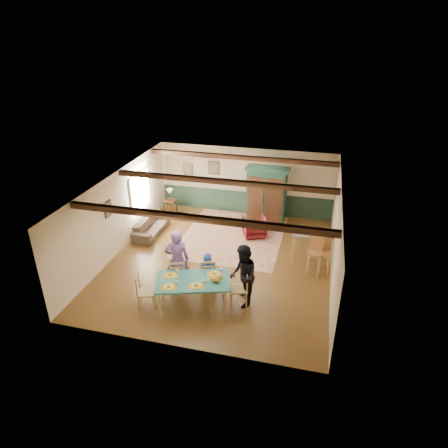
% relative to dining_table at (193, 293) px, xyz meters
% --- Properties ---
extents(floor, '(8.00, 8.00, 0.00)m').
position_rel_dining_table_xyz_m(floor, '(0.14, 2.40, -0.41)').
color(floor, '#573818').
rests_on(floor, ground).
extents(wall_back, '(7.00, 0.02, 2.70)m').
position_rel_dining_table_xyz_m(wall_back, '(0.14, 6.40, 0.94)').
color(wall_back, beige).
rests_on(wall_back, floor).
extents(wall_left, '(0.02, 8.00, 2.70)m').
position_rel_dining_table_xyz_m(wall_left, '(-3.36, 2.40, 0.94)').
color(wall_left, beige).
rests_on(wall_left, floor).
extents(wall_right, '(0.02, 8.00, 2.70)m').
position_rel_dining_table_xyz_m(wall_right, '(3.64, 2.40, 0.94)').
color(wall_right, beige).
rests_on(wall_right, floor).
extents(ceiling, '(7.00, 8.00, 0.02)m').
position_rel_dining_table_xyz_m(ceiling, '(0.14, 2.40, 2.29)').
color(ceiling, white).
rests_on(ceiling, wall_back).
extents(wainscot_back, '(6.95, 0.03, 0.90)m').
position_rel_dining_table_xyz_m(wainscot_back, '(0.14, 6.38, 0.04)').
color(wainscot_back, '#1C3426').
rests_on(wainscot_back, floor).
extents(ceiling_beam_front, '(6.95, 0.16, 0.16)m').
position_rel_dining_table_xyz_m(ceiling_beam_front, '(0.14, 0.10, 2.20)').
color(ceiling_beam_front, black).
rests_on(ceiling_beam_front, ceiling).
extents(ceiling_beam_mid, '(6.95, 0.16, 0.16)m').
position_rel_dining_table_xyz_m(ceiling_beam_mid, '(0.14, 2.80, 2.20)').
color(ceiling_beam_mid, black).
rests_on(ceiling_beam_mid, ceiling).
extents(ceiling_beam_back, '(6.95, 0.16, 0.16)m').
position_rel_dining_table_xyz_m(ceiling_beam_back, '(0.14, 5.40, 2.20)').
color(ceiling_beam_back, black).
rests_on(ceiling_beam_back, ceiling).
extents(window_left, '(0.06, 1.60, 1.30)m').
position_rel_dining_table_xyz_m(window_left, '(-3.33, 4.10, 1.14)').
color(window_left, white).
rests_on(window_left, wall_left).
extents(picture_left_wall, '(0.04, 0.42, 0.52)m').
position_rel_dining_table_xyz_m(picture_left_wall, '(-3.33, 1.80, 1.34)').
color(picture_left_wall, gray).
rests_on(picture_left_wall, wall_left).
extents(picture_back_a, '(0.45, 0.04, 0.55)m').
position_rel_dining_table_xyz_m(picture_back_a, '(-1.16, 6.37, 1.39)').
color(picture_back_a, gray).
rests_on(picture_back_a, wall_back).
extents(picture_back_b, '(0.38, 0.04, 0.48)m').
position_rel_dining_table_xyz_m(picture_back_b, '(-2.26, 6.37, 1.24)').
color(picture_back_b, gray).
rests_on(picture_back_b, wall_back).
extents(dining_table, '(2.18, 1.62, 0.81)m').
position_rel_dining_table_xyz_m(dining_table, '(0.00, 0.00, 0.00)').
color(dining_table, '#216A5D').
rests_on(dining_table, floor).
extents(dining_chair_far_left, '(0.58, 0.59, 1.03)m').
position_rel_dining_table_xyz_m(dining_chair_far_left, '(-0.65, 0.61, 0.11)').
color(dining_chair_far_left, tan).
rests_on(dining_chair_far_left, floor).
extents(dining_chair_far_right, '(0.58, 0.59, 1.03)m').
position_rel_dining_table_xyz_m(dining_chair_far_right, '(0.18, 0.87, 0.11)').
color(dining_chair_far_right, tan).
rests_on(dining_chair_far_right, floor).
extents(dining_chair_end_left, '(0.59, 0.58, 1.03)m').
position_rel_dining_table_xyz_m(dining_chair_end_left, '(-1.19, -0.37, 0.11)').
color(dining_chair_end_left, tan).
rests_on(dining_chair_end_left, floor).
extents(dining_chair_end_right, '(0.59, 0.58, 1.03)m').
position_rel_dining_table_xyz_m(dining_chair_end_right, '(1.19, 0.37, 0.11)').
color(dining_chair_end_right, tan).
rests_on(dining_chair_end_right, floor).
extents(person_man, '(0.78, 0.63, 1.87)m').
position_rel_dining_table_xyz_m(person_man, '(-0.67, 0.70, 0.53)').
color(person_man, '#6E4F88').
rests_on(person_man, floor).
extents(person_woman, '(0.90, 1.03, 1.78)m').
position_rel_dining_table_xyz_m(person_woman, '(1.29, 0.41, 0.49)').
color(person_woman, black).
rests_on(person_woman, floor).
extents(person_child, '(0.61, 0.49, 1.09)m').
position_rel_dining_table_xyz_m(person_child, '(0.15, 0.96, 0.14)').
color(person_child, navy).
rests_on(person_child, floor).
extents(cat, '(0.42, 0.26, 0.19)m').
position_rel_dining_table_xyz_m(cat, '(0.60, 0.08, 0.50)').
color(cat, orange).
rests_on(cat, dining_table).
extents(place_setting_near_left, '(0.51, 0.44, 0.11)m').
position_rel_dining_table_xyz_m(place_setting_near_left, '(-0.49, -0.44, 0.46)').
color(place_setting_near_left, yellow).
rests_on(place_setting_near_left, dining_table).
extents(place_setting_near_center, '(0.51, 0.44, 0.11)m').
position_rel_dining_table_xyz_m(place_setting_near_center, '(0.18, -0.23, 0.46)').
color(place_setting_near_center, yellow).
rests_on(place_setting_near_center, dining_table).
extents(place_setting_far_left, '(0.51, 0.44, 0.11)m').
position_rel_dining_table_xyz_m(place_setting_far_left, '(-0.65, 0.08, 0.46)').
color(place_setting_far_left, yellow).
rests_on(place_setting_far_left, dining_table).
extents(place_setting_far_right, '(0.51, 0.44, 0.11)m').
position_rel_dining_table_xyz_m(place_setting_far_right, '(0.49, 0.44, 0.46)').
color(place_setting_far_right, yellow).
rests_on(place_setting_far_right, dining_table).
extents(area_rug, '(3.57, 4.22, 0.01)m').
position_rel_dining_table_xyz_m(area_rug, '(0.16, 4.17, -0.40)').
color(area_rug, beige).
rests_on(area_rug, floor).
extents(armoire, '(1.63, 0.74, 2.25)m').
position_rel_dining_table_xyz_m(armoire, '(1.12, 5.58, 0.72)').
color(armoire, '#153528').
rests_on(armoire, floor).
extents(armchair, '(1.03, 1.05, 0.74)m').
position_rel_dining_table_xyz_m(armchair, '(0.90, 4.41, -0.04)').
color(armchair, '#450D15').
rests_on(armchair, floor).
extents(sofa, '(0.75, 1.91, 0.56)m').
position_rel_dining_table_xyz_m(sofa, '(-2.83, 3.68, -0.13)').
color(sofa, '#403328').
rests_on(sofa, floor).
extents(end_table, '(0.49, 0.49, 0.54)m').
position_rel_dining_table_xyz_m(end_table, '(-2.80, 5.61, -0.14)').
color(end_table, black).
rests_on(end_table, floor).
extents(table_lamp, '(0.30, 0.30, 0.49)m').
position_rel_dining_table_xyz_m(table_lamp, '(-2.80, 5.61, 0.38)').
color(table_lamp, beige).
rests_on(table_lamp, end_table).
extents(counter_table, '(1.34, 0.89, 1.05)m').
position_rel_dining_table_xyz_m(counter_table, '(2.96, 3.15, 0.12)').
color(counter_table, '#9E937B').
rests_on(counter_table, floor).
extents(bar_stool_left, '(0.49, 0.53, 1.24)m').
position_rel_dining_table_xyz_m(bar_stool_left, '(3.10, 2.33, 0.21)').
color(bar_stool_left, tan).
rests_on(bar_stool_left, floor).
extents(bar_stool_right, '(0.40, 0.44, 1.12)m').
position_rel_dining_table_xyz_m(bar_stool_right, '(3.39, 2.61, 0.15)').
color(bar_stool_right, tan).
rests_on(bar_stool_right, floor).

